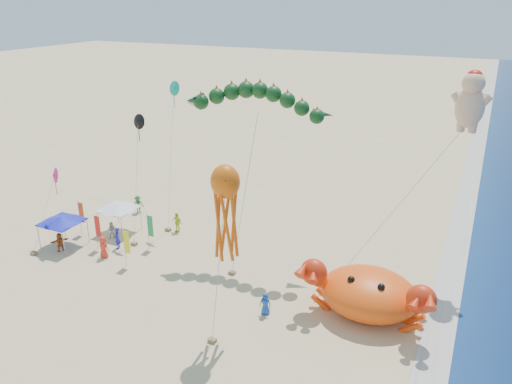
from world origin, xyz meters
TOP-DOWN VIEW (x-y plane):
  - ground at (0.00, 0.00)m, footprint 320.00×320.00m
  - foam_strip at (12.00, 0.00)m, footprint 320.00×320.00m
  - crab_inflatable at (7.33, -0.23)m, footprint 8.80×5.57m
  - dragon_kite at (-3.27, 4.72)m, footprint 11.12×6.53m
  - cherub_kite at (11.39, 8.35)m, footprint 8.30×5.07m
  - octopus_kite at (-0.34, -5.63)m, footprint 1.75×2.59m
  - canopy_blue at (-18.49, -1.52)m, footprint 3.33×3.33m
  - canopy_white at (-15.99, 2.74)m, footprint 3.20×3.20m
  - feather_flags at (-14.24, -0.12)m, footprint 7.91×3.26m
  - beachgoers at (-12.27, 1.16)m, footprint 29.52×10.86m
  - small_kites at (-14.91, 2.94)m, footprint 7.68×12.08m

SIDE VIEW (x-z plane):
  - ground at x=0.00m, z-range 0.00..0.00m
  - foam_strip at x=12.00m, z-range 0.01..0.01m
  - beachgoers at x=-12.27m, z-range -0.07..1.81m
  - crab_inflatable at x=7.33m, z-range -0.23..3.63m
  - feather_flags at x=-14.24m, z-range 0.41..3.61m
  - canopy_white at x=-15.99m, z-range 1.09..3.79m
  - canopy_blue at x=-18.49m, z-range 1.09..3.79m
  - octopus_kite at x=-0.34m, z-range 3.09..14.25m
  - small_kites at x=-14.91m, z-range 2.08..15.29m
  - dragon_kite at x=-3.27m, z-range 5.59..19.21m
  - cherub_kite at x=11.39m, z-range 5.61..21.01m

